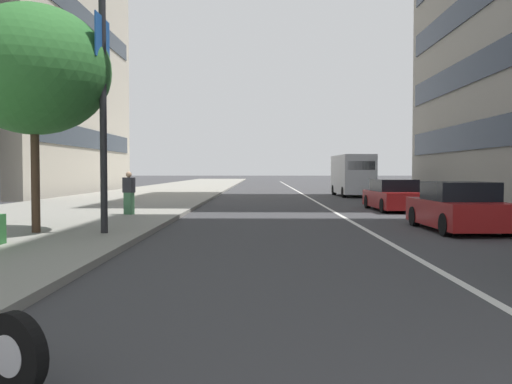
{
  "coord_description": "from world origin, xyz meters",
  "views": [
    {
      "loc": [
        -1.85,
        3.13,
        1.76
      ],
      "look_at": [
        11.22,
        3.25,
        1.26
      ],
      "focal_mm": 39.25,
      "sensor_mm": 36.0,
      "label": 1
    }
  ],
  "objects_px": {
    "car_far_down_avenue": "(393,196)",
    "street_lamp_with_banners": "(115,21)",
    "pedestrian_on_plaza": "(129,193)",
    "car_mid_block_traffic": "(458,208)",
    "street_tree_mid_sidewalk": "(34,70)",
    "delivery_van_ahead": "(352,174)"
  },
  "relations": [
    {
      "from": "street_tree_mid_sidewalk",
      "to": "pedestrian_on_plaza",
      "type": "bearing_deg",
      "value": -9.36
    },
    {
      "from": "car_mid_block_traffic",
      "to": "street_lamp_with_banners",
      "type": "relative_size",
      "value": 0.46
    },
    {
      "from": "delivery_van_ahead",
      "to": "street_lamp_with_banners",
      "type": "bearing_deg",
      "value": 155.93
    },
    {
      "from": "street_lamp_with_banners",
      "to": "pedestrian_on_plaza",
      "type": "relative_size",
      "value": 5.81
    },
    {
      "from": "car_far_down_avenue",
      "to": "delivery_van_ahead",
      "type": "xyz_separation_m",
      "value": [
        13.92,
        -0.46,
        0.86
      ]
    },
    {
      "from": "delivery_van_ahead",
      "to": "street_tree_mid_sidewalk",
      "type": "height_order",
      "value": "street_tree_mid_sidewalk"
    },
    {
      "from": "street_lamp_with_banners",
      "to": "pedestrian_on_plaza",
      "type": "distance_m",
      "value": 7.81
    },
    {
      "from": "delivery_van_ahead",
      "to": "pedestrian_on_plaza",
      "type": "height_order",
      "value": "delivery_van_ahead"
    },
    {
      "from": "delivery_van_ahead",
      "to": "car_mid_block_traffic",
      "type": "bearing_deg",
      "value": 177.08
    },
    {
      "from": "delivery_van_ahead",
      "to": "pedestrian_on_plaza",
      "type": "relative_size",
      "value": 3.83
    },
    {
      "from": "car_mid_block_traffic",
      "to": "pedestrian_on_plaza",
      "type": "distance_m",
      "value": 11.45
    },
    {
      "from": "car_mid_block_traffic",
      "to": "street_tree_mid_sidewalk",
      "type": "relative_size",
      "value": 0.72
    },
    {
      "from": "street_lamp_with_banners",
      "to": "street_tree_mid_sidewalk",
      "type": "height_order",
      "value": "street_lamp_with_banners"
    },
    {
      "from": "pedestrian_on_plaza",
      "to": "delivery_van_ahead",
      "type": "bearing_deg",
      "value": -9.87
    },
    {
      "from": "car_far_down_avenue",
      "to": "pedestrian_on_plaza",
      "type": "bearing_deg",
      "value": 109.26
    },
    {
      "from": "car_mid_block_traffic",
      "to": "street_tree_mid_sidewalk",
      "type": "xyz_separation_m",
      "value": [
        -1.9,
        11.66,
        3.7
      ]
    },
    {
      "from": "car_mid_block_traffic",
      "to": "car_far_down_avenue",
      "type": "xyz_separation_m",
      "value": [
        8.31,
        -0.06,
        -0.01
      ]
    },
    {
      "from": "street_tree_mid_sidewalk",
      "to": "pedestrian_on_plaza",
      "type": "xyz_separation_m",
      "value": [
        6.06,
        -1.0,
        -3.42
      ]
    },
    {
      "from": "car_mid_block_traffic",
      "to": "delivery_van_ahead",
      "type": "height_order",
      "value": "delivery_van_ahead"
    },
    {
      "from": "car_far_down_avenue",
      "to": "street_lamp_with_banners",
      "type": "bearing_deg",
      "value": 135.27
    },
    {
      "from": "car_mid_block_traffic",
      "to": "pedestrian_on_plaza",
      "type": "xyz_separation_m",
      "value": [
        4.17,
        10.66,
        0.28
      ]
    },
    {
      "from": "car_mid_block_traffic",
      "to": "pedestrian_on_plaza",
      "type": "relative_size",
      "value": 2.69
    }
  ]
}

